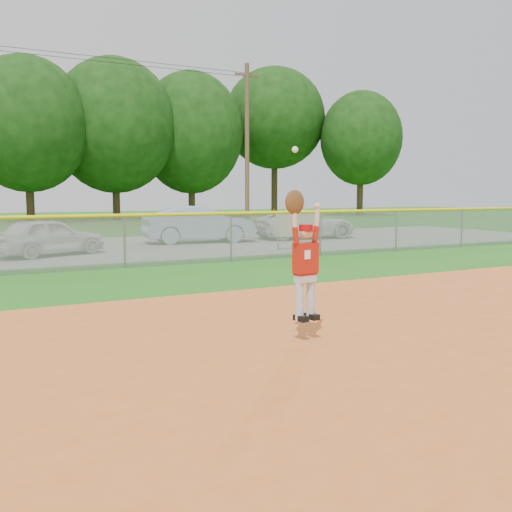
{
  "coord_description": "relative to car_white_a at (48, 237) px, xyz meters",
  "views": [
    {
      "loc": [
        -4.2,
        -5.94,
        2.14
      ],
      "look_at": [
        0.15,
        2.3,
        1.1
      ],
      "focal_mm": 40.0,
      "sensor_mm": 36.0,
      "label": 1
    }
  ],
  "objects": [
    {
      "name": "power_lines",
      "position": [
        2.48,
        7.83,
        4.01
      ],
      "size": [
        19.4,
        0.24,
        9.0
      ],
      "color": "#4C3823",
      "rests_on": "ground"
    },
    {
      "name": "outfield_fence",
      "position": [
        1.48,
        -4.17,
        0.21
      ],
      "size": [
        40.06,
        0.1,
        1.55
      ],
      "color": "gray",
      "rests_on": "ground"
    },
    {
      "name": "car_blue",
      "position": [
        6.39,
        2.34,
        0.13
      ],
      "size": [
        4.82,
        2.13,
        1.54
      ],
      "primitive_type": "imported",
      "rotation": [
        0.0,
        0.0,
        1.46
      ],
      "color": "#7FA1BE",
      "rests_on": "parking_strip"
    },
    {
      "name": "parking_strip",
      "position": [
        1.48,
        1.83,
        -0.65
      ],
      "size": [
        44.0,
        10.0,
        0.03
      ],
      "primitive_type": "cube",
      "color": "gray",
      "rests_on": "ground"
    },
    {
      "name": "ground",
      "position": [
        1.48,
        -14.17,
        -0.67
      ],
      "size": [
        120.0,
        120.0,
        0.0
      ],
      "primitive_type": "plane",
      "color": "#216216",
      "rests_on": "ground"
    },
    {
      "name": "ballplayer",
      "position": [
        1.59,
        -13.37,
        0.58
      ],
      "size": [
        0.61,
        0.28,
        2.43
      ],
      "color": "silver",
      "rests_on": "ground"
    },
    {
      "name": "sponsor_sign",
      "position": [
        8.39,
        -2.21,
        0.24
      ],
      "size": [
        1.49,
        0.49,
        1.37
      ],
      "color": "gray",
      "rests_on": "ground"
    },
    {
      "name": "car_white_b",
      "position": [
        11.6,
        2.13,
        0.02
      ],
      "size": [
        4.85,
        2.42,
        1.32
      ],
      "primitive_type": "imported",
      "rotation": [
        0.0,
        0.0,
        1.52
      ],
      "color": "silver",
      "rests_on": "parking_strip"
    },
    {
      "name": "car_white_a",
      "position": [
        0.0,
        0.0,
        0.0
      ],
      "size": [
        4.04,
        2.86,
        1.28
      ],
      "primitive_type": "imported",
      "rotation": [
        0.0,
        0.0,
        1.97
      ],
      "color": "silver",
      "rests_on": "parking_strip"
    },
    {
      "name": "tree_line",
      "position": [
        2.44,
        23.74,
        6.86
      ],
      "size": [
        62.37,
        13.0,
        14.43
      ],
      "color": "#422D1C",
      "rests_on": "ground"
    }
  ]
}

